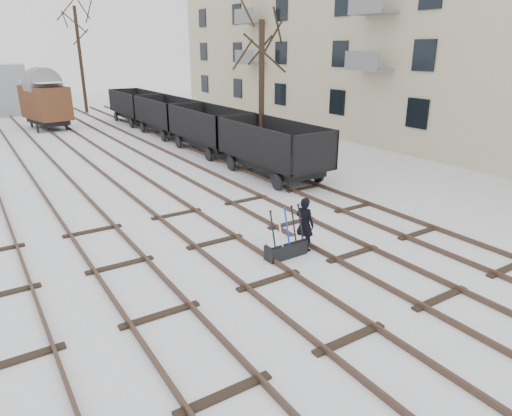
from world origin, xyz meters
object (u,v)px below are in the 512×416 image
Objects in this scene: worker at (305,224)px; freight_wagon_a at (273,156)px; ground_frame at (286,248)px; box_van_wagon at (45,101)px.

freight_wagon_a is at bearing -46.50° from worker.
freight_wagon_a is (3.97, 7.39, 0.13)m from worker.
worker is at bearing 6.06° from ground_frame.
box_van_wagon is at bearing 92.16° from ground_frame.
freight_wagon_a reaches higher than ground_frame.
ground_frame is 0.93m from worker.
worker is 27.71m from box_van_wagon.
freight_wagon_a is 1.26× the size of box_van_wagon.
box_van_wagon is at bearing -12.96° from worker.
ground_frame is at bearing 79.37° from worker.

